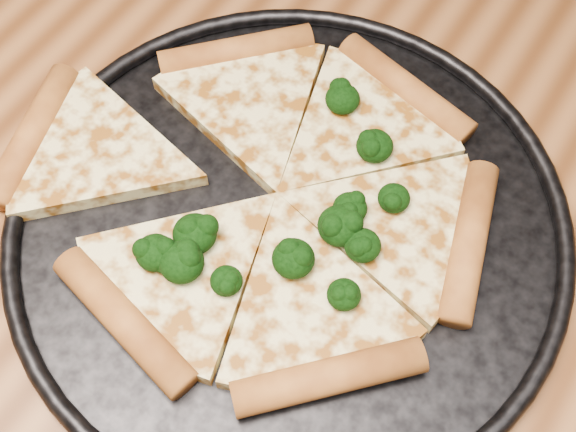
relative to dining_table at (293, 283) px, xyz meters
The scene contains 4 objects.
dining_table is the anchor object (origin of this frame).
pizza_pan 0.10m from the dining_table, 156.19° to the right, with size 0.39×0.39×0.02m.
pizza 0.11m from the dining_table, 167.21° to the left, with size 0.36×0.31×0.02m.
broccoli_florets 0.12m from the dining_table, 93.25° to the right, with size 0.14×0.20×0.02m.
Camera 1 is at (0.13, -0.22, 1.22)m, focal length 47.81 mm.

